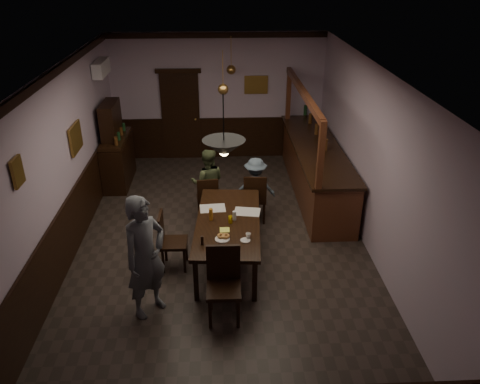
{
  "coord_description": "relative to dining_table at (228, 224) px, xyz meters",
  "views": [
    {
      "loc": [
        0.01,
        -6.91,
        4.5
      ],
      "look_at": [
        0.32,
        -0.3,
        1.15
      ],
      "focal_mm": 35.0,
      "sensor_mm": 36.0,
      "label": 1
    }
  ],
  "objects": [
    {
      "name": "room",
      "position": [
        -0.12,
        0.5,
        0.81
      ],
      "size": [
        5.01,
        8.01,
        3.01
      ],
      "color": "#2D2621",
      "rests_on": "ground"
    },
    {
      "name": "dining_table",
      "position": [
        0.0,
        0.0,
        0.0
      ],
      "size": [
        1.15,
        2.26,
        0.75
      ],
      "rotation": [
        0.0,
        0.0,
        -0.07
      ],
      "color": "black",
      "rests_on": "ground"
    },
    {
      "name": "chair_far_left",
      "position": [
        -0.35,
        1.3,
        -0.19
      ],
      "size": [
        0.43,
        0.43,
        0.9
      ],
      "rotation": [
        0.0,
        0.0,
        3.25
      ],
      "color": "black",
      "rests_on": "ground"
    },
    {
      "name": "chair_far_right",
      "position": [
        0.53,
        1.24,
        -0.15
      ],
      "size": [
        0.47,
        0.47,
        0.97
      ],
      "rotation": [
        0.0,
        0.0,
        3.02
      ],
      "color": "black",
      "rests_on": "ground"
    },
    {
      "name": "chair_near",
      "position": [
        -0.09,
        -1.31,
        -0.1
      ],
      "size": [
        0.47,
        0.47,
        1.06
      ],
      "rotation": [
        0.0,
        0.0,
        -0.01
      ],
      "color": "black",
      "rests_on": "ground"
    },
    {
      "name": "chair_side",
      "position": [
        -0.94,
        -0.14,
        -0.16
      ],
      "size": [
        0.42,
        0.42,
        0.96
      ],
      "rotation": [
        0.0,
        0.0,
        1.55
      ],
      "color": "black",
      "rests_on": "ground"
    },
    {
      "name": "person_standing",
      "position": [
        -1.13,
        -1.18,
        0.21
      ],
      "size": [
        0.76,
        0.77,
        1.8
      ],
      "primitive_type": "imported",
      "rotation": [
        0.0,
        0.0,
        0.82
      ],
      "color": "slate",
      "rests_on": "ground"
    },
    {
      "name": "person_seated_left",
      "position": [
        -0.34,
        1.58,
        -0.02
      ],
      "size": [
        0.66,
        0.52,
        1.34
      ],
      "primitive_type": "imported",
      "rotation": [
        0.0,
        0.0,
        3.16
      ],
      "color": "#475231",
      "rests_on": "ground"
    },
    {
      "name": "person_seated_right",
      "position": [
        0.55,
        1.52,
        -0.1
      ],
      "size": [
        0.78,
        0.48,
        1.17
      ],
      "primitive_type": "imported",
      "rotation": [
        0.0,
        0.0,
        3.08
      ],
      "color": "slate",
      "rests_on": "ground"
    },
    {
      "name": "newspaper_left",
      "position": [
        -0.25,
        0.4,
        0.07
      ],
      "size": [
        0.44,
        0.33,
        0.01
      ],
      "primitive_type": "cube",
      "rotation": [
        0.0,
        0.0,
        0.07
      ],
      "color": "silver",
      "rests_on": "dining_table"
    },
    {
      "name": "newspaper_right",
      "position": [
        0.32,
        0.26,
        0.07
      ],
      "size": [
        0.47,
        0.37,
        0.01
      ],
      "primitive_type": "cube",
      "rotation": [
        0.0,
        0.0,
        -0.17
      ],
      "color": "silver",
      "rests_on": "dining_table"
    },
    {
      "name": "napkin",
      "position": [
        -0.06,
        -0.29,
        0.07
      ],
      "size": [
        0.16,
        0.16,
        0.0
      ],
      "primitive_type": "cube",
      "rotation": [
        0.0,
        0.0,
        -0.07
      ],
      "color": "#F0FB5C",
      "rests_on": "dining_table"
    },
    {
      "name": "saucer",
      "position": [
        0.24,
        -0.6,
        0.07
      ],
      "size": [
        0.15,
        0.15,
        0.01
      ],
      "primitive_type": "cylinder",
      "color": "white",
      "rests_on": "dining_table"
    },
    {
      "name": "coffee_cup",
      "position": [
        0.29,
        -0.54,
        0.11
      ],
      "size": [
        0.09,
        0.09,
        0.07
      ],
      "primitive_type": "imported",
      "rotation": [
        0.0,
        0.0,
        -0.07
      ],
      "color": "white",
      "rests_on": "saucer"
    },
    {
      "name": "pastry_plate",
      "position": [
        -0.1,
        -0.55,
        0.07
      ],
      "size": [
        0.22,
        0.22,
        0.01
      ],
      "primitive_type": "cylinder",
      "color": "white",
      "rests_on": "dining_table"
    },
    {
      "name": "pastry_ring_a",
      "position": [
        -0.11,
        -0.51,
        0.1
      ],
      "size": [
        0.13,
        0.13,
        0.04
      ],
      "primitive_type": "torus",
      "color": "#C68C47",
      "rests_on": "pastry_plate"
    },
    {
      "name": "pastry_ring_b",
      "position": [
        -0.05,
        -0.51,
        0.1
      ],
      "size": [
        0.13,
        0.13,
        0.04
      ],
      "primitive_type": "torus",
      "color": "#C68C47",
      "rests_on": "pastry_plate"
    },
    {
      "name": "soda_can",
      "position": [
        0.04,
        -0.07,
        0.12
      ],
      "size": [
        0.07,
        0.07,
        0.12
      ],
      "primitive_type": "cylinder",
      "color": "yellow",
      "rests_on": "dining_table"
    },
    {
      "name": "beer_glass",
      "position": [
        -0.27,
        0.03,
        0.16
      ],
      "size": [
        0.06,
        0.06,
        0.2
      ],
      "primitive_type": "cylinder",
      "color": "#BF721E",
      "rests_on": "dining_table"
    },
    {
      "name": "water_glass",
      "position": [
        0.1,
        0.02,
        0.14
      ],
      "size": [
        0.06,
        0.06,
        0.15
      ],
      "primitive_type": "cylinder",
      "color": "silver",
      "rests_on": "dining_table"
    },
    {
      "name": "pepper_mill",
      "position": [
        -0.39,
        -0.68,
        0.13
      ],
      "size": [
        0.04,
        0.04,
        0.14
      ],
      "primitive_type": "cylinder",
      "color": "black",
      "rests_on": "dining_table"
    },
    {
      "name": "sideboard",
      "position": [
        -2.33,
        3.08,
        0.04
      ],
      "size": [
        0.49,
        1.37,
        1.81
      ],
      "color": "black",
      "rests_on": "ground"
    },
    {
      "name": "bar_counter",
      "position": [
        1.87,
        2.39,
        -0.12
      ],
      "size": [
        0.93,
        3.99,
        2.24
      ],
      "color": "#462012",
      "rests_on": "ground"
    },
    {
      "name": "door_back",
      "position": [
        -1.02,
        4.45,
        0.36
      ],
      "size": [
        0.9,
        0.06,
        2.1
      ],
      "primitive_type": "cube",
      "color": "black",
      "rests_on": "ground"
    },
    {
      "name": "ac_unit",
      "position": [
        -2.5,
        3.4,
        1.76
      ],
      "size": [
        0.2,
        0.85,
        0.3
      ],
      "color": "white",
      "rests_on": "ground"
    },
    {
      "name": "picture_left_small",
      "position": [
        -2.58,
        -1.1,
        1.46
      ],
      "size": [
        0.04,
        0.28,
        0.36
      ],
      "color": "olive",
      "rests_on": "ground"
    },
    {
      "name": "picture_left_large",
      "position": [
        -2.58,
        1.3,
        1.01
      ],
      "size": [
        0.04,
        0.62,
        0.48
      ],
      "color": "olive",
      "rests_on": "ground"
    },
    {
      "name": "picture_back",
      "position": [
        0.78,
        4.46,
        1.11
      ],
      "size": [
        0.55,
        0.04,
        0.42
      ],
      "color": "olive",
      "rests_on": "ground"
    },
    {
      "name": "pendant_iron",
      "position": [
        -0.05,
        -0.8,
        1.61
      ],
      "size": [
        0.56,
        0.56,
        0.81
      ],
      "color": "black",
      "rests_on": "ground"
    },
    {
      "name": "pendant_brass_mid",
      "position": [
        -0.02,
        2.15,
        1.61
      ],
      "size": [
        0.2,
        0.2,
        0.81
      ],
      "color": "#BF8C3F",
      "rests_on": "ground"
    },
    {
      "name": "pendant_brass_far",
      "position": [
        0.18,
        3.8,
        1.61
      ],
      "size": [
        0.2,
        0.2,
        0.81
      ],
      "color": "#BF8C3F",
      "rests_on": "ground"
    }
  ]
}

